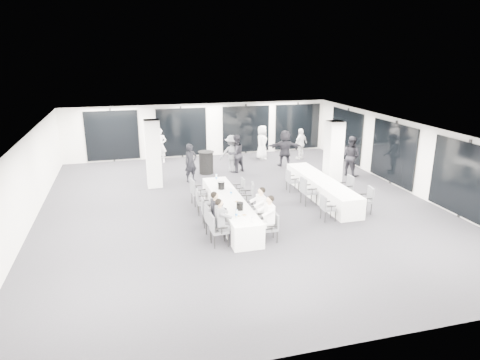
# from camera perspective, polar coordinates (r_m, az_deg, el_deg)

# --- Properties ---
(room) EXTENTS (14.04, 16.04, 2.84)m
(room) POSITION_cam_1_polar(r_m,az_deg,el_deg) (16.53, 1.86, 2.62)
(room) COLOR #27262C
(room) RESTS_ON ground
(column_left) EXTENTS (0.60, 0.60, 2.80)m
(column_left) POSITION_cam_1_polar(r_m,az_deg,el_deg) (17.91, -11.50, 3.45)
(column_left) COLOR silver
(column_left) RESTS_ON floor
(column_right) EXTENTS (0.60, 0.60, 2.80)m
(column_right) POSITION_cam_1_polar(r_m,az_deg,el_deg) (17.66, 12.34, 3.20)
(column_right) COLOR silver
(column_right) RESTS_ON floor
(banquet_table_main) EXTENTS (0.90, 5.00, 0.75)m
(banquet_table_main) POSITION_cam_1_polar(r_m,az_deg,el_deg) (14.40, -1.44, -3.82)
(banquet_table_main) COLOR white
(banquet_table_main) RESTS_ON floor
(banquet_table_side) EXTENTS (0.90, 5.00, 0.75)m
(banquet_table_side) POSITION_cam_1_polar(r_m,az_deg,el_deg) (16.74, 10.76, -1.11)
(banquet_table_side) COLOR white
(banquet_table_side) RESTS_ON floor
(cocktail_table) EXTENTS (0.74, 0.74, 1.03)m
(cocktail_table) POSITION_cam_1_polar(r_m,az_deg,el_deg) (19.73, -4.53, 2.36)
(cocktail_table) COLOR black
(cocktail_table) RESTS_ON floor
(chair_main_left_near) EXTENTS (0.52, 0.57, 0.97)m
(chair_main_left_near) POSITION_cam_1_polar(r_m,az_deg,el_deg) (12.45, -3.14, -6.38)
(chair_main_left_near) COLOR #4A4C51
(chair_main_left_near) RESTS_ON floor
(chair_main_left_second) EXTENTS (0.56, 0.61, 1.02)m
(chair_main_left_second) POSITION_cam_1_polar(r_m,az_deg,el_deg) (13.02, -3.75, -5.20)
(chair_main_left_second) COLOR #4A4C51
(chair_main_left_second) RESTS_ON floor
(chair_main_left_mid) EXTENTS (0.50, 0.55, 0.94)m
(chair_main_left_mid) POSITION_cam_1_polar(r_m,az_deg,el_deg) (13.83, -4.43, -4.05)
(chair_main_left_mid) COLOR #4A4C51
(chair_main_left_mid) RESTS_ON floor
(chair_main_left_fourth) EXTENTS (0.49, 0.53, 0.89)m
(chair_main_left_fourth) POSITION_cam_1_polar(r_m,az_deg,el_deg) (14.83, -5.18, -2.72)
(chair_main_left_fourth) COLOR #4A4C51
(chair_main_left_fourth) RESTS_ON floor
(chair_main_left_far) EXTENTS (0.56, 0.61, 1.00)m
(chair_main_left_far) POSITION_cam_1_polar(r_m,az_deg,el_deg) (15.70, -5.84, -1.35)
(chair_main_left_far) COLOR #4A4C51
(chair_main_left_far) RESTS_ON floor
(chair_main_right_near) EXTENTS (0.45, 0.50, 0.86)m
(chair_main_right_near) POSITION_cam_1_polar(r_m,az_deg,el_deg) (12.79, 4.31, -6.08)
(chair_main_right_near) COLOR #4A4C51
(chair_main_right_near) RESTS_ON floor
(chair_main_right_second) EXTENTS (0.61, 0.65, 1.03)m
(chair_main_right_second) POSITION_cam_1_polar(r_m,az_deg,el_deg) (13.45, 3.25, -4.42)
(chair_main_right_second) COLOR #4A4C51
(chair_main_right_second) RESTS_ON floor
(chair_main_right_mid) EXTENTS (0.48, 0.53, 0.91)m
(chair_main_right_mid) POSITION_cam_1_polar(r_m,az_deg,el_deg) (14.25, 2.13, -3.45)
(chair_main_right_mid) COLOR #4A4C51
(chair_main_right_mid) RESTS_ON floor
(chair_main_right_fourth) EXTENTS (0.62, 0.65, 1.03)m
(chair_main_right_fourth) POSITION_cam_1_polar(r_m,az_deg,el_deg) (15.05, 1.14, -2.03)
(chair_main_right_fourth) COLOR #4A4C51
(chair_main_right_fourth) RESTS_ON floor
(chair_main_right_far) EXTENTS (0.44, 0.50, 0.86)m
(chair_main_right_far) POSITION_cam_1_polar(r_m,az_deg,el_deg) (16.11, -0.03, -1.08)
(chair_main_right_far) COLOR #4A4C51
(chair_main_right_far) RESTS_ON floor
(chair_side_left_near) EXTENTS (0.46, 0.51, 0.87)m
(chair_side_left_near) POSITION_cam_1_polar(r_m,az_deg,el_deg) (14.54, 11.45, -3.44)
(chair_side_left_near) COLOR #4A4C51
(chair_side_left_near) RESTS_ON floor
(chair_side_left_mid) EXTENTS (0.52, 0.59, 1.02)m
(chair_side_left_mid) POSITION_cam_1_polar(r_m,az_deg,el_deg) (15.87, 8.90, -1.25)
(chair_side_left_mid) COLOR #4A4C51
(chair_side_left_mid) RESTS_ON floor
(chair_side_left_far) EXTENTS (0.45, 0.51, 0.89)m
(chair_side_left_far) POSITION_cam_1_polar(r_m,az_deg,el_deg) (17.29, 6.82, 0.11)
(chair_side_left_far) COLOR #4A4C51
(chair_side_left_far) RESTS_ON floor
(chair_side_right_near) EXTENTS (0.54, 0.58, 0.94)m
(chair_side_right_near) POSITION_cam_1_polar(r_m,az_deg,el_deg) (15.53, 16.52, -2.35)
(chair_side_right_near) COLOR #4A4C51
(chair_side_right_near) RESTS_ON floor
(chair_side_right_mid) EXTENTS (0.48, 0.54, 0.94)m
(chair_side_right_mid) POSITION_cam_1_polar(r_m,az_deg,el_deg) (16.67, 14.07, -0.82)
(chair_side_right_mid) COLOR #4A4C51
(chair_side_right_mid) RESTS_ON floor
(chair_side_right_far) EXTENTS (0.59, 0.62, 0.97)m
(chair_side_right_far) POSITION_cam_1_polar(r_m,az_deg,el_deg) (17.90, 11.82, 0.63)
(chair_side_right_far) COLOR #4A4C51
(chair_side_right_far) RESTS_ON floor
(seated_guest_a) EXTENTS (0.50, 0.38, 1.44)m
(seated_guest_a) POSITION_cam_1_polar(r_m,az_deg,el_deg) (12.39, -2.40, -5.20)
(seated_guest_a) COLOR slate
(seated_guest_a) RESTS_ON floor
(seated_guest_b) EXTENTS (0.50, 0.38, 1.44)m
(seated_guest_b) POSITION_cam_1_polar(r_m,az_deg,el_deg) (12.98, -3.04, -4.15)
(seated_guest_b) COLOR black
(seated_guest_b) RESTS_ON floor
(seated_guest_c) EXTENTS (0.50, 0.38, 1.44)m
(seated_guest_c) POSITION_cam_1_polar(r_m,az_deg,el_deg) (12.62, 3.66, -4.80)
(seated_guest_c) COLOR white
(seated_guest_c) RESTS_ON floor
(seated_guest_d) EXTENTS (0.50, 0.38, 1.44)m
(seated_guest_d) POSITION_cam_1_polar(r_m,az_deg,el_deg) (13.34, 2.55, -3.55)
(seated_guest_d) COLOR white
(seated_guest_d) RESTS_ON floor
(standing_guest_a) EXTENTS (0.86, 0.79, 1.89)m
(standing_guest_a) POSITION_cam_1_polar(r_m,az_deg,el_deg) (18.45, -6.60, 2.61)
(standing_guest_a) COLOR black
(standing_guest_a) RESTS_ON floor
(standing_guest_b) EXTENTS (1.12, 0.95, 1.99)m
(standing_guest_b) POSITION_cam_1_polar(r_m,az_deg,el_deg) (19.79, -0.57, 3.87)
(standing_guest_b) COLOR black
(standing_guest_b) RESTS_ON floor
(standing_guest_c) EXTENTS (1.36, 0.89, 1.94)m
(standing_guest_c) POSITION_cam_1_polar(r_m,az_deg,el_deg) (19.94, -1.10, 3.89)
(standing_guest_c) COLOR slate
(standing_guest_c) RESTS_ON floor
(standing_guest_d) EXTENTS (1.22, 1.04, 1.81)m
(standing_guest_d) POSITION_cam_1_polar(r_m,az_deg,el_deg) (22.52, 8.12, 5.08)
(standing_guest_d) COLOR white
(standing_guest_d) RESTS_ON floor
(standing_guest_e) EXTENTS (0.69, 1.02, 1.99)m
(standing_guest_e) POSITION_cam_1_polar(r_m,az_deg,el_deg) (22.27, 2.95, 5.32)
(standing_guest_e) COLOR white
(standing_guest_e) RESTS_ON floor
(standing_guest_f) EXTENTS (1.96, 1.09, 2.02)m
(standing_guest_f) POSITION_cam_1_polar(r_m,az_deg,el_deg) (20.97, 6.01, 4.57)
(standing_guest_f) COLOR black
(standing_guest_f) RESTS_ON floor
(standing_guest_g) EXTENTS (0.84, 0.74, 1.96)m
(standing_guest_g) POSITION_cam_1_polar(r_m,az_deg,el_deg) (21.94, -10.61, 4.84)
(standing_guest_g) COLOR white
(standing_guest_g) RESTS_ON floor
(standing_guest_h) EXTENTS (1.02, 1.16, 2.06)m
(standing_guest_h) POSITION_cam_1_polar(r_m,az_deg,el_deg) (19.85, 14.58, 3.46)
(standing_guest_h) COLOR black
(standing_guest_h) RESTS_ON floor
(ice_bucket_near) EXTENTS (0.21, 0.21, 0.24)m
(ice_bucket_near) POSITION_cam_1_polar(r_m,az_deg,el_deg) (13.19, -0.03, -3.51)
(ice_bucket_near) COLOR black
(ice_bucket_near) RESTS_ON banquet_table_main
(ice_bucket_far) EXTENTS (0.24, 0.24, 0.27)m
(ice_bucket_far) POSITION_cam_1_polar(r_m,az_deg,el_deg) (15.15, -2.53, -0.72)
(ice_bucket_far) COLOR black
(ice_bucket_far) RESTS_ON banquet_table_main
(water_bottle_a) EXTENTS (0.08, 0.08, 0.24)m
(water_bottle_a) POSITION_cam_1_polar(r_m,az_deg,el_deg) (12.62, -0.48, -4.50)
(water_bottle_a) COLOR silver
(water_bottle_a) RESTS_ON banquet_table_main
(water_bottle_b) EXTENTS (0.07, 0.07, 0.22)m
(water_bottle_b) POSITION_cam_1_polar(r_m,az_deg,el_deg) (14.54, -1.20, -1.58)
(water_bottle_b) COLOR silver
(water_bottle_b) RESTS_ON banquet_table_main
(water_bottle_c) EXTENTS (0.07, 0.07, 0.22)m
(water_bottle_c) POSITION_cam_1_polar(r_m,az_deg,el_deg) (16.22, -3.17, 0.39)
(water_bottle_c) COLOR silver
(water_bottle_c) RESTS_ON banquet_table_main
(plate_a) EXTENTS (0.18, 0.18, 0.03)m
(plate_a) POSITION_cam_1_polar(r_m,az_deg,el_deg) (12.71, -0.29, -4.84)
(plate_a) COLOR white
(plate_a) RESTS_ON banquet_table_main
(plate_b) EXTENTS (0.20, 0.20, 0.03)m
(plate_b) POSITION_cam_1_polar(r_m,az_deg,el_deg) (12.79, 0.58, -4.70)
(plate_b) COLOR white
(plate_b) RESTS_ON banquet_table_main
(plate_c) EXTENTS (0.21, 0.21, 0.03)m
(plate_c) POSITION_cam_1_polar(r_m,az_deg,el_deg) (13.89, -0.45, -2.91)
(plate_c) COLOR white
(plate_c) RESTS_ON banquet_table_main
(wine_glass) EXTENTS (0.07, 0.07, 0.19)m
(wine_glass) POSITION_cam_1_polar(r_m,az_deg,el_deg) (12.29, 1.58, -5.01)
(wine_glass) COLOR silver
(wine_glass) RESTS_ON banquet_table_main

